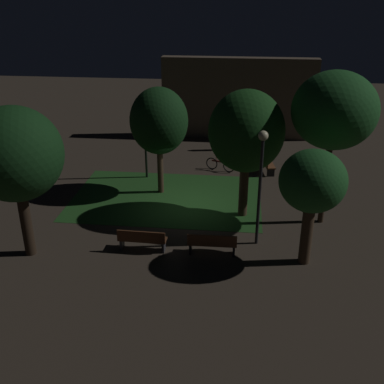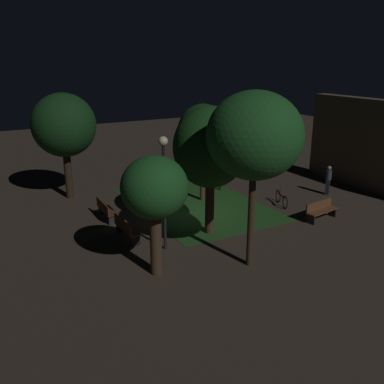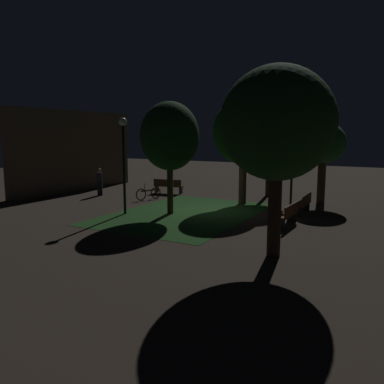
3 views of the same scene
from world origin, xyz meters
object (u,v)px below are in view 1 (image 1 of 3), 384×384
Objects in this scene: tree_left_canopy at (334,111)px; tree_near_wall at (159,121)px; tree_lawn_side at (246,132)px; pedestrian at (221,136)px; tree_right_canopy at (313,183)px; bench_corner at (142,239)px; bench_path_side at (212,243)px; bench_by_lamp at (267,162)px; tree_back_left at (15,155)px; lamp_post_plaza_east at (261,169)px; lamp_post_near_wall at (145,122)px; bicycle at (220,165)px.

tree_left_canopy is 7.62m from tree_near_wall.
tree_lawn_side reaches higher than pedestrian.
bench_corner is at bearing 178.67° from tree_right_canopy.
tree_left_canopy is at bearing 35.37° from bench_path_side.
bench_corner is 9.97m from bench_by_lamp.
tree_left_canopy is (6.96, 3.09, 4.25)m from bench_corner.
tree_lawn_side is at bearing 72.23° from bench_path_side.
tree_right_canopy is at bearing -2.37° from bench_path_side.
tree_right_canopy is at bearing 2.97° from tree_back_left.
tree_back_left is 8.51m from lamp_post_plaza_east.
pedestrian is at bearing 62.95° from tree_back_left.
tree_near_wall is 3.12× the size of pedestrian.
pedestrian reaches higher than bench_corner.
pedestrian is at bearing 118.15° from tree_left_canopy.
lamp_post_near_wall is at bearing 70.16° from tree_back_left.
tree_near_wall is 4.38m from tree_lawn_side.
lamp_post_near_wall reaches higher than bench_corner.
bicycle is 0.98× the size of pedestrian.
bench_corner is at bearing -101.00° from pedestrian.
tree_lawn_side is (-1.22, -5.31, 3.23)m from bench_by_lamp.
bench_path_side is 0.29× the size of tree_left_canopy.
lamp_post_near_wall is (-1.26, 7.11, 2.47)m from bench_corner.
tree_near_wall is 6.24m from lamp_post_plaza_east.
tree_back_left is 1.23× the size of lamp_post_plaza_east.
tree_near_wall reaches higher than lamp_post_near_wall.
bicycle is 3.41m from pedestrian.
tree_lawn_side is at bearing 103.19° from lamp_post_plaza_east.
pedestrian is (-1.39, 8.42, -2.86)m from tree_lawn_side.
bench_corner is 1.15× the size of bicycle.
tree_near_wall is at bearing -111.26° from pedestrian.
bench_corner is 0.33× the size of tree_lawn_side.
tree_left_canopy reaches higher than tree_near_wall.
tree_right_canopy is at bearing -41.77° from tree_near_wall.
tree_left_canopy reaches higher than pedestrian.
lamp_post_near_wall is 4.73m from bicycle.
bench_path_side and bench_by_lamp have the same top height.
tree_left_canopy is at bearing -26.05° from lamp_post_near_wall.
tree_near_wall is at bearing 117.89° from bench_path_side.
bench_path_side is 6.82m from tree_left_canopy.
tree_lawn_side is at bearing 42.49° from bench_corner.
tree_near_wall is (3.85, 5.99, -0.38)m from tree_back_left.
tree_lawn_side is (-3.27, 0.29, -1.02)m from tree_left_canopy.
tree_left_canopy is 3.81m from lamp_post_plaza_east.
tree_back_left is 7.13m from tree_near_wall.
tree_back_left reaches higher than lamp_post_plaza_east.
bench_corner is 8.72m from tree_left_canopy.
pedestrian is (-3.62, 11.94, -2.23)m from tree_right_canopy.
tree_back_left is at bearing -170.84° from bench_corner.
tree_left_canopy is at bearing -69.88° from bench_by_lamp.
tree_back_left reaches higher than tree_right_canopy.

